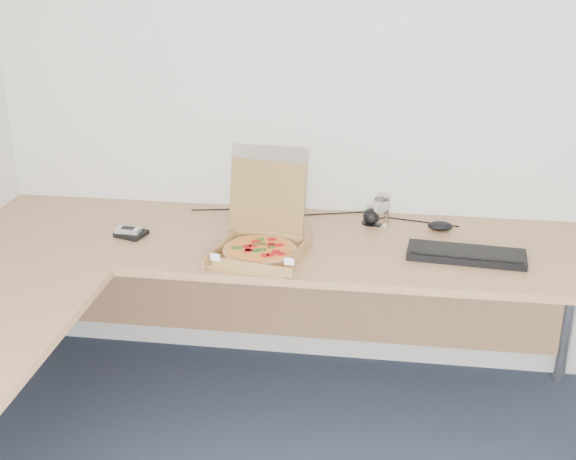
% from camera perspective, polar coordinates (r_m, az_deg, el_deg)
% --- Properties ---
extents(room_shell, '(3.50, 3.50, 2.50)m').
position_cam_1_polar(room_shell, '(1.42, 10.78, -4.38)').
color(room_shell, silver).
rests_on(room_shell, ground).
extents(desk, '(2.50, 2.20, 0.73)m').
position_cam_1_polar(desk, '(2.64, -9.03, -4.47)').
color(desk, '#B37F54').
rests_on(desk, ground).
extents(pizza_box, '(0.30, 0.35, 0.31)m').
position_cam_1_polar(pizza_box, '(2.79, -2.11, -1.17)').
color(pizza_box, '#9E733E').
rests_on(pizza_box, desk).
extents(drinking_glass, '(0.06, 0.06, 0.11)m').
position_cam_1_polar(drinking_glass, '(3.08, 7.05, 1.35)').
color(drinking_glass, silver).
rests_on(drinking_glass, desk).
extents(keyboard, '(0.44, 0.19, 0.03)m').
position_cam_1_polar(keyboard, '(2.85, 13.34, -1.83)').
color(keyboard, black).
rests_on(keyboard, desk).
extents(mouse, '(0.12, 0.09, 0.04)m').
position_cam_1_polar(mouse, '(3.08, 11.47, 0.30)').
color(mouse, black).
rests_on(mouse, desk).
extents(wallet, '(0.13, 0.12, 0.02)m').
position_cam_1_polar(wallet, '(3.03, -11.78, -0.28)').
color(wallet, black).
rests_on(wallet, desk).
extents(phone, '(0.10, 0.06, 0.02)m').
position_cam_1_polar(phone, '(3.02, -12.01, -0.01)').
color(phone, '#B2B5BA').
rests_on(phone, wallet).
extents(dome_speaker, '(0.08, 0.08, 0.07)m').
position_cam_1_polar(dome_speaker, '(3.10, 6.36, 1.10)').
color(dome_speaker, black).
rests_on(dome_speaker, desk).
extents(cable_bundle, '(0.54, 0.11, 0.01)m').
position_cam_1_polar(cable_bundle, '(3.18, 2.22, 1.20)').
color(cable_bundle, black).
rests_on(cable_bundle, desk).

